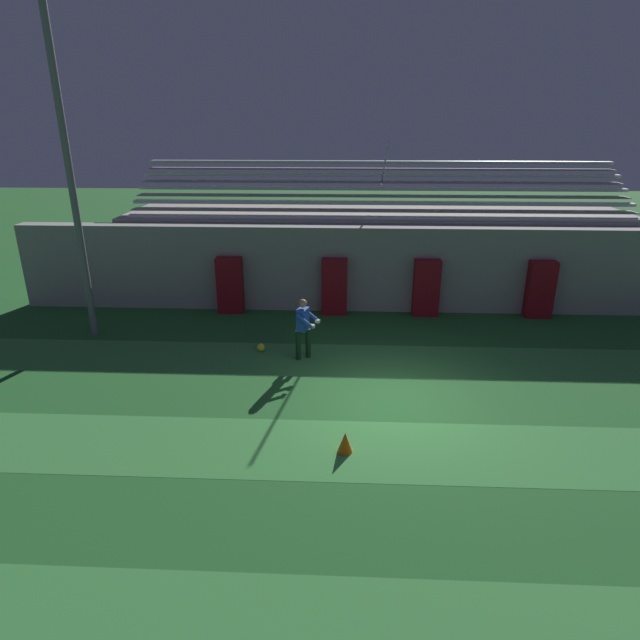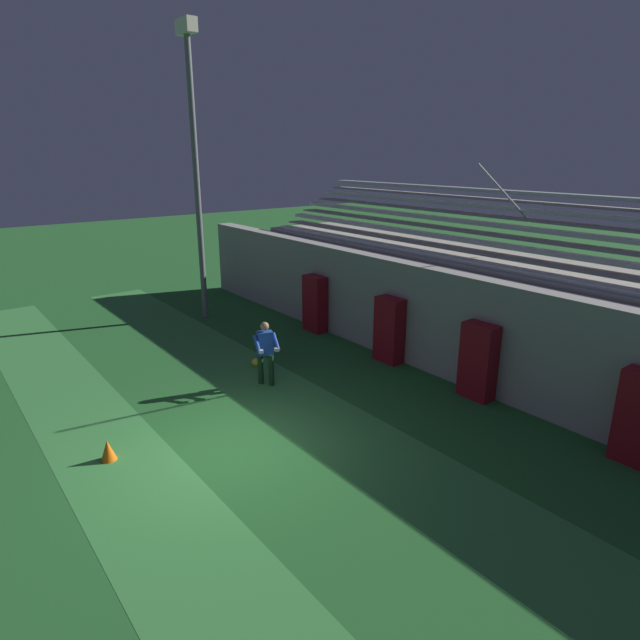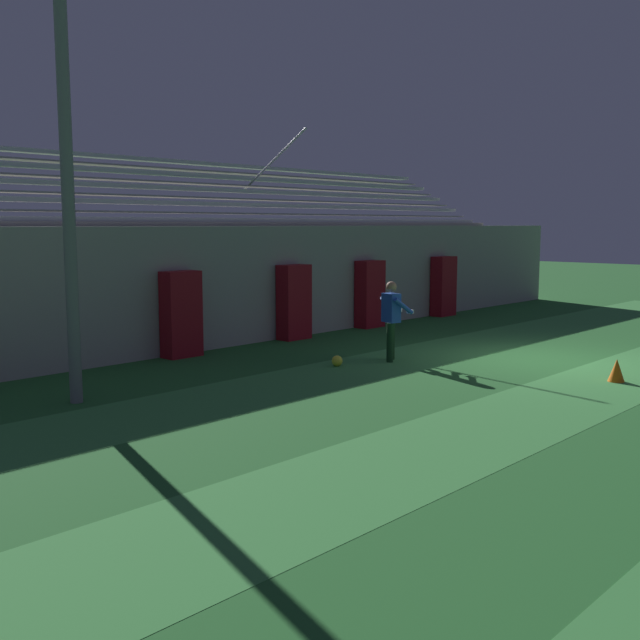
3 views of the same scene
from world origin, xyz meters
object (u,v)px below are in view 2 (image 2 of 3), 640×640
Objects in this scene: padding_pillar_gate_left at (389,330)px; soccer_ball at (256,362)px; floodlight_pole at (194,144)px; traffic_cone at (108,450)px; goalkeeper at (265,349)px; padding_pillar_gate_right at (478,361)px; padding_pillar_far_left at (315,304)px.

soccer_ball is at bearing -121.69° from padding_pillar_gate_left.
floodlight_pole is 7.84m from soccer_ball.
padding_pillar_gate_left is 7.93m from traffic_cone.
traffic_cone is (0.38, -7.89, -0.72)m from padding_pillar_gate_left.
soccer_ball is 0.52× the size of traffic_cone.
traffic_cone reaches higher than soccer_ball.
goalkeeper is 1.55m from soccer_ball.
padding_pillar_gate_right is 11.47m from floodlight_pole.
padding_pillar_gate_left is at bearing 58.31° from soccer_ball.
padding_pillar_far_left is (-6.41, 0.00, 0.00)m from padding_pillar_gate_right.
traffic_cone is (1.12, -4.28, -0.74)m from goalkeeper.
padding_pillar_far_left is at bearing 30.36° from floodlight_pole.
floodlight_pole reaches higher than padding_pillar_far_left.
floodlight_pole is (-10.10, -2.16, 5.00)m from padding_pillar_gate_right.
padding_pillar_gate_left is 2.98m from padding_pillar_gate_right.
padding_pillar_gate_left is 0.19× the size of floodlight_pole.
soccer_ball is (5.16, -1.02, -5.82)m from floodlight_pole.
goalkeeper is 4.49m from traffic_cone.
padding_pillar_gate_left is at bearing 92.77° from traffic_cone.
padding_pillar_gate_left reaches higher than soccer_ball.
padding_pillar_gate_left and padding_pillar_far_left have the same top height.
soccer_ball is (-1.96, -3.18, -0.82)m from padding_pillar_gate_left.
padding_pillar_far_left reaches higher than traffic_cone.
padding_pillar_gate_left reaches higher than traffic_cone.
padding_pillar_gate_right is at bearing 71.79° from traffic_cone.
floodlight_pole is at bearing 168.83° from soccer_ball.
goalkeeper is at bearing -135.82° from padding_pillar_gate_right.
goalkeeper is at bearing -53.23° from padding_pillar_far_left.
padding_pillar_gate_right reaches higher than soccer_ball.
padding_pillar_gate_right is (2.98, 0.00, 0.00)m from padding_pillar_gate_left.
traffic_cone is (-2.59, -7.89, -0.72)m from padding_pillar_gate_right.
padding_pillar_gate_left is 4.41× the size of traffic_cone.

